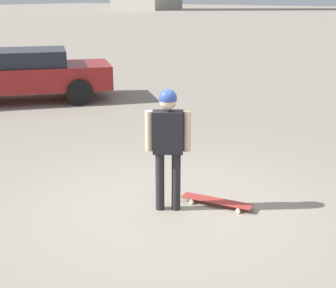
{
  "coord_description": "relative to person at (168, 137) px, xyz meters",
  "views": [
    {
      "loc": [
        4.67,
        3.31,
        2.76
      ],
      "look_at": [
        0.0,
        0.0,
        0.92
      ],
      "focal_mm": 50.0,
      "sensor_mm": 36.0,
      "label": 1
    }
  ],
  "objects": [
    {
      "name": "ground_plane",
      "position": [
        0.0,
        0.0,
        -1.02
      ],
      "size": [
        220.0,
        220.0,
        0.0
      ],
      "primitive_type": "plane",
      "color": "gray"
    },
    {
      "name": "skateboard",
      "position": [
        -0.47,
        0.48,
        -0.96
      ],
      "size": [
        0.37,
        1.0,
        0.08
      ],
      "rotation": [
        0.0,
        0.0,
        -1.39
      ],
      "color": "#A5332D",
      "rests_on": "ground_plane"
    },
    {
      "name": "car_parked_near",
      "position": [
        -3.23,
        -7.02,
        -0.29
      ],
      "size": [
        4.64,
        4.33,
        1.37
      ],
      "rotation": [
        0.0,
        0.0,
        -0.71
      ],
      "color": "maroon",
      "rests_on": "ground_plane"
    },
    {
      "name": "person",
      "position": [
        0.0,
        0.0,
        0.0
      ],
      "size": [
        0.38,
        0.51,
        1.63
      ],
      "rotation": [
        0.0,
        0.0,
        2.16
      ],
      "color": "#262628",
      "rests_on": "ground_plane"
    }
  ]
}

